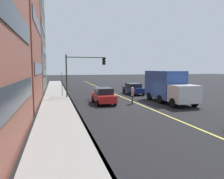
{
  "coord_description": "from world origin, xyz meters",
  "views": [
    {
      "loc": [
        -19.22,
        8.24,
        3.59
      ],
      "look_at": [
        -1.39,
        3.2,
        1.7
      ],
      "focal_mm": 32.77,
      "sensor_mm": 36.0,
      "label": 1
    }
  ],
  "objects_px": {
    "pedestrian_with_backpack": "(133,94)",
    "street_sign_post": "(62,83)",
    "car_red": "(104,96)",
    "car_navy": "(133,89)",
    "traffic_light_mast": "(83,68)",
    "truck_blue": "(168,86)"
  },
  "relations": [
    {
      "from": "pedestrian_with_backpack",
      "to": "street_sign_post",
      "type": "distance_m",
      "value": 9.83
    },
    {
      "from": "car_red",
      "to": "pedestrian_with_backpack",
      "type": "height_order",
      "value": "pedestrian_with_backpack"
    },
    {
      "from": "car_navy",
      "to": "traffic_light_mast",
      "type": "relative_size",
      "value": 0.84
    },
    {
      "from": "pedestrian_with_backpack",
      "to": "street_sign_post",
      "type": "relative_size",
      "value": 0.57
    },
    {
      "from": "traffic_light_mast",
      "to": "street_sign_post",
      "type": "distance_m",
      "value": 3.38
    },
    {
      "from": "car_red",
      "to": "pedestrian_with_backpack",
      "type": "bearing_deg",
      "value": -111.07
    },
    {
      "from": "traffic_light_mast",
      "to": "street_sign_post",
      "type": "xyz_separation_m",
      "value": [
        1.3,
        2.49,
        -1.88
      ]
    },
    {
      "from": "car_red",
      "to": "pedestrian_with_backpack",
      "type": "relative_size",
      "value": 2.37
    },
    {
      "from": "car_red",
      "to": "street_sign_post",
      "type": "distance_m",
      "value": 7.29
    },
    {
      "from": "car_navy",
      "to": "car_red",
      "type": "relative_size",
      "value": 1.08
    },
    {
      "from": "car_navy",
      "to": "pedestrian_with_backpack",
      "type": "xyz_separation_m",
      "value": [
        -7.55,
        3.09,
        0.22
      ]
    },
    {
      "from": "pedestrian_with_backpack",
      "to": "car_navy",
      "type": "bearing_deg",
      "value": -22.25
    },
    {
      "from": "car_navy",
      "to": "truck_blue",
      "type": "relative_size",
      "value": 0.63
    },
    {
      "from": "car_navy",
      "to": "pedestrian_with_backpack",
      "type": "height_order",
      "value": "pedestrian_with_backpack"
    },
    {
      "from": "street_sign_post",
      "to": "pedestrian_with_backpack",
      "type": "bearing_deg",
      "value": -136.84
    },
    {
      "from": "car_red",
      "to": "street_sign_post",
      "type": "bearing_deg",
      "value": 32.84
    },
    {
      "from": "street_sign_post",
      "to": "car_red",
      "type": "bearing_deg",
      "value": -147.16
    },
    {
      "from": "car_navy",
      "to": "traffic_light_mast",
      "type": "height_order",
      "value": "traffic_light_mast"
    },
    {
      "from": "car_red",
      "to": "traffic_light_mast",
      "type": "relative_size",
      "value": 0.78
    },
    {
      "from": "truck_blue",
      "to": "pedestrian_with_backpack",
      "type": "relative_size",
      "value": 4.04
    },
    {
      "from": "car_navy",
      "to": "truck_blue",
      "type": "distance_m",
      "value": 7.69
    },
    {
      "from": "truck_blue",
      "to": "traffic_light_mast",
      "type": "xyz_separation_m",
      "value": [
        5.87,
        8.19,
        1.94
      ]
    }
  ]
}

